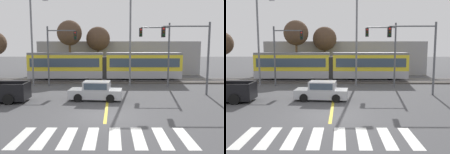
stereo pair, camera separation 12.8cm
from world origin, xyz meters
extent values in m
plane|color=#474749|center=(0.00, 0.00, 0.00)|extent=(200.00, 200.00, 0.00)
cube|color=#4C4742|center=(0.00, 15.22, 0.09)|extent=(120.00, 4.00, 0.18)
cube|color=#939399|center=(0.00, 14.50, 0.23)|extent=(120.00, 0.08, 0.10)
cube|color=#939399|center=(0.00, 15.94, 0.23)|extent=(120.00, 0.08, 0.10)
cube|color=#9E9EA3|center=(-5.36, 15.22, 0.98)|extent=(9.00, 2.60, 0.90)
cube|color=yellow|center=(-5.36, 15.22, 2.38)|extent=(9.00, 2.60, 1.90)
cube|color=#384756|center=(-5.36, 13.90, 2.43)|extent=(8.28, 0.04, 1.04)
cube|color=slate|center=(-5.36, 15.22, 3.47)|extent=(9.00, 2.39, 0.28)
cylinder|color=black|center=(-2.88, 15.22, 0.53)|extent=(0.70, 0.20, 0.70)
cylinder|color=black|center=(-7.83, 15.22, 0.53)|extent=(0.70, 0.20, 0.70)
cube|color=#9E9EA3|center=(4.14, 15.22, 0.98)|extent=(9.00, 2.60, 0.90)
cube|color=yellow|center=(4.14, 15.22, 2.38)|extent=(9.00, 2.60, 1.90)
cube|color=#384756|center=(4.14, 13.90, 2.43)|extent=(8.28, 0.04, 1.04)
cube|color=slate|center=(4.14, 15.22, 3.47)|extent=(9.00, 2.39, 0.28)
cylinder|color=black|center=(6.62, 15.22, 0.53)|extent=(0.70, 0.20, 0.70)
cylinder|color=black|center=(1.67, 15.22, 0.53)|extent=(0.70, 0.20, 0.70)
cube|color=#2D2D2D|center=(-0.61, 15.22, 1.68)|extent=(0.50, 2.34, 2.80)
cube|color=silver|center=(-3.85, -3.44, 0.00)|extent=(0.57, 2.80, 0.01)
cube|color=silver|center=(-2.75, -3.44, 0.00)|extent=(0.57, 2.80, 0.01)
cube|color=silver|center=(-1.65, -3.43, 0.00)|extent=(0.57, 2.80, 0.01)
cube|color=silver|center=(-0.55, -3.43, 0.00)|extent=(0.57, 2.80, 0.01)
cube|color=silver|center=(0.55, -3.43, 0.00)|extent=(0.57, 2.80, 0.01)
cube|color=silver|center=(1.65, -3.42, 0.00)|extent=(0.57, 2.80, 0.01)
cube|color=silver|center=(2.75, -3.42, 0.00)|extent=(0.57, 2.80, 0.01)
cube|color=silver|center=(3.85, -3.41, 0.00)|extent=(0.57, 2.80, 0.01)
cube|color=gold|center=(0.00, 5.90, 0.00)|extent=(0.20, 14.65, 0.01)
cube|color=#B7BABF|center=(-0.97, 4.69, 0.52)|extent=(4.32, 2.03, 0.72)
cube|color=#B7BABF|center=(-0.87, 4.68, 1.20)|extent=(2.21, 1.68, 0.64)
cube|color=#384756|center=(-1.86, 4.76, 1.20)|extent=(0.21, 1.43, 0.52)
cube|color=#384756|center=(-0.93, 3.90, 1.20)|extent=(1.78, 0.18, 0.48)
cylinder|color=black|center=(-2.29, 3.94, 0.32)|extent=(0.66, 0.27, 0.64)
cylinder|color=black|center=(-2.15, 5.64, 0.32)|extent=(0.66, 0.27, 0.64)
cylinder|color=black|center=(0.22, 3.74, 0.32)|extent=(0.66, 0.27, 0.64)
cylinder|color=black|center=(0.36, 5.44, 0.32)|extent=(0.66, 0.27, 0.64)
cube|color=black|center=(-7.65, 3.07, 1.32)|extent=(2.70, 0.26, 0.36)
cube|color=black|center=(-7.75, 4.90, 1.32)|extent=(2.70, 0.26, 0.36)
cube|color=black|center=(-6.27, 4.06, 1.32)|extent=(0.22, 1.96, 0.36)
cylinder|color=black|center=(-7.30, 3.02, 0.40)|extent=(0.81, 0.32, 0.80)
cylinder|color=black|center=(-7.40, 4.98, 0.40)|extent=(0.81, 0.32, 0.80)
cylinder|color=#515459|center=(8.81, 6.85, 3.20)|extent=(0.18, 0.18, 6.40)
cylinder|color=#515459|center=(6.81, 6.85, 6.04)|extent=(4.00, 0.12, 0.12)
cube|color=black|center=(4.81, 6.85, 5.54)|extent=(0.32, 0.28, 0.90)
sphere|color=red|center=(4.81, 6.70, 5.81)|extent=(0.18, 0.18, 0.18)
sphere|color=#3A2706|center=(4.81, 6.70, 5.54)|extent=(0.18, 0.18, 0.18)
sphere|color=black|center=(4.81, 6.70, 5.27)|extent=(0.18, 0.18, 0.18)
cylinder|color=#515459|center=(6.33, 11.19, 3.39)|extent=(0.18, 0.18, 6.78)
cylinder|color=#515459|center=(4.83, 11.19, 6.30)|extent=(3.00, 0.12, 0.12)
cube|color=black|center=(3.33, 11.19, 5.80)|extent=(0.32, 0.28, 0.90)
sphere|color=red|center=(3.33, 11.04, 6.07)|extent=(0.18, 0.18, 0.18)
sphere|color=#3A2706|center=(3.33, 11.04, 5.80)|extent=(0.18, 0.18, 0.18)
sphere|color=black|center=(3.33, 11.04, 5.53)|extent=(0.18, 0.18, 0.18)
cylinder|color=#515459|center=(-6.64, 11.69, 3.24)|extent=(0.18, 0.18, 6.47)
cylinder|color=#515459|center=(-5.14, 11.69, 6.03)|extent=(3.00, 0.12, 0.12)
cube|color=black|center=(-3.64, 11.69, 5.53)|extent=(0.32, 0.28, 0.90)
sphere|color=red|center=(-3.64, 11.54, 5.80)|extent=(0.18, 0.18, 0.18)
sphere|color=#3A2706|center=(-3.64, 11.54, 5.53)|extent=(0.18, 0.18, 0.18)
sphere|color=black|center=(-3.64, 11.54, 5.26)|extent=(0.18, 0.18, 0.18)
cylinder|color=slate|center=(-8.48, 12.04, 4.81)|extent=(0.20, 0.20, 9.62)
cube|color=#B2B2B7|center=(-6.85, 12.04, 9.32)|extent=(0.56, 0.28, 0.20)
cylinder|color=slate|center=(2.29, 12.07, 4.99)|extent=(0.20, 0.20, 9.98)
cylinder|color=brown|center=(-5.75, 19.71, 2.79)|extent=(0.32, 0.32, 5.58)
sphere|color=#4C3828|center=(-5.75, 19.71, 6.28)|extent=(3.52, 3.52, 3.52)
cylinder|color=brown|center=(-1.81, 21.11, 2.41)|extent=(0.32, 0.32, 4.81)
sphere|color=#4C3828|center=(-1.81, 21.11, 5.52)|extent=(3.51, 3.51, 3.51)
cube|color=gray|center=(1.22, 25.15, 2.58)|extent=(24.95, 6.00, 5.16)
camera|label=1|loc=(0.49, -14.07, 4.17)|focal=38.00mm
camera|label=2|loc=(0.62, -14.07, 4.17)|focal=38.00mm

